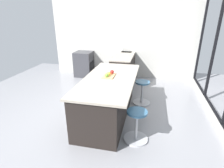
% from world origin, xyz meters
% --- Properties ---
extents(ground_plane, '(7.73, 7.73, 0.00)m').
position_xyz_m(ground_plane, '(0.00, 0.00, 0.00)').
color(ground_plane, gray).
extents(interior_partition_left, '(0.12, 4.98, 2.85)m').
position_xyz_m(interior_partition_left, '(-2.97, 0.00, 1.43)').
color(interior_partition_left, beige).
rests_on(interior_partition_left, ground_plane).
extents(sink_cabinet, '(2.33, 0.60, 1.19)m').
position_xyz_m(sink_cabinet, '(-2.63, 0.19, 0.46)').
color(sink_cabinet, black).
rests_on(sink_cabinet, ground_plane).
extents(oven_range, '(0.60, 0.61, 0.88)m').
position_xyz_m(oven_range, '(-2.62, -1.33, 0.44)').
color(oven_range, '#38383D').
rests_on(oven_range, ground_plane).
extents(kitchen_island, '(2.32, 1.06, 0.89)m').
position_xyz_m(kitchen_island, '(-0.12, 0.18, 0.45)').
color(kitchen_island, black).
rests_on(kitchen_island, ground_plane).
extents(stool_by_window, '(0.44, 0.44, 0.59)m').
position_xyz_m(stool_by_window, '(-0.86, 0.89, 0.28)').
color(stool_by_window, '#B7B7BC').
rests_on(stool_by_window, ground_plane).
extents(stool_middle, '(0.44, 0.44, 0.59)m').
position_xyz_m(stool_middle, '(0.62, 0.89, 0.28)').
color(stool_middle, '#B7B7BC').
rests_on(stool_middle, ground_plane).
extents(cutting_board, '(0.36, 0.24, 0.02)m').
position_xyz_m(cutting_board, '(-0.21, 0.18, 0.90)').
color(cutting_board, tan).
rests_on(cutting_board, kitchen_island).
extents(apple_red, '(0.08, 0.08, 0.08)m').
position_xyz_m(apple_red, '(-0.34, 0.23, 0.95)').
color(apple_red, red).
rests_on(apple_red, cutting_board).
extents(apple_green, '(0.08, 0.08, 0.08)m').
position_xyz_m(apple_green, '(-0.10, 0.17, 0.95)').
color(apple_green, '#609E2D').
rests_on(apple_green, cutting_board).
extents(apple_yellow, '(0.08, 0.08, 0.08)m').
position_xyz_m(apple_yellow, '(-0.22, 0.19, 0.95)').
color(apple_yellow, gold).
rests_on(apple_yellow, cutting_board).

